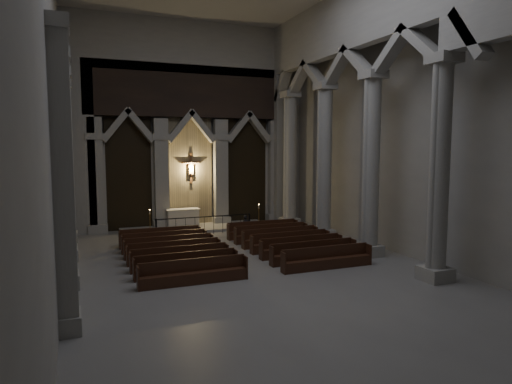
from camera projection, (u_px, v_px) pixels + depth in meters
room at (269, 67)px, 16.00m from camera, size 24.00×24.10×12.00m
sanctuary_wall at (191, 115)px, 26.76m from camera, size 14.00×0.77×12.00m
right_arcade at (376, 75)px, 19.23m from camera, size 1.00×24.00×12.00m
left_pilasters at (67, 171)px, 17.12m from camera, size 0.60×13.00×8.03m
sanctuary_step at (196, 228)px, 26.56m from camera, size 8.50×2.60×0.15m
altar at (183, 217)px, 26.82m from camera, size 1.98×0.79×1.00m
altar_rail at (204, 222)px, 24.84m from camera, size 5.32×0.09×1.05m
candle_stand_left at (150, 229)px, 24.30m from camera, size 0.25×0.25×1.49m
candle_stand_right at (259, 223)px, 26.26m from camera, size 0.26×0.26×1.51m
pews at (235, 249)px, 20.14m from camera, size 9.31×7.06×0.87m
worshipper at (246, 226)px, 24.34m from camera, size 0.43×0.29×1.16m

